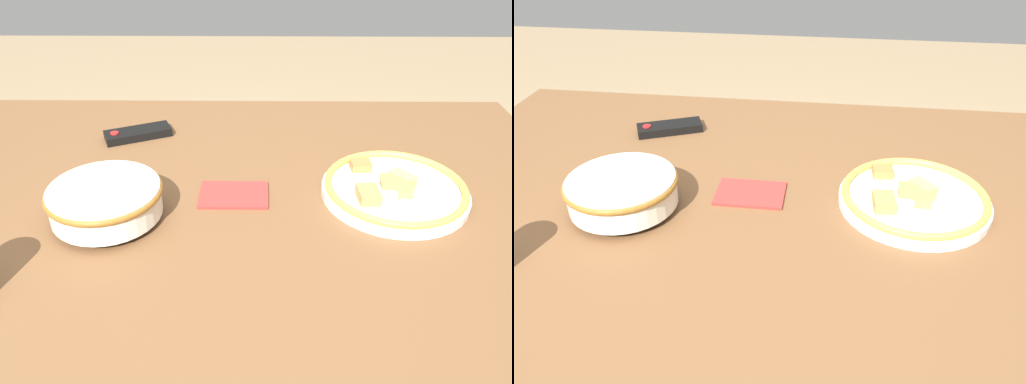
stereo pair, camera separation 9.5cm
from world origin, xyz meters
The scene contains 5 objects.
dining_table centered at (0.00, 0.00, 0.70)m, with size 1.45×0.98×0.78m.
noodle_bowl centered at (-0.23, -0.09, 0.82)m, with size 0.21×0.21×0.07m.
food_plate centered at (0.32, -0.01, 0.80)m, with size 0.29×0.29×0.05m.
tv_remote centered at (-0.25, 0.25, 0.79)m, with size 0.17×0.12×0.02m.
folded_napkin centered at (0.00, -0.01, 0.78)m, with size 0.14×0.10×0.01m.
Camera 1 is at (0.05, -0.85, 1.33)m, focal length 35.00 mm.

